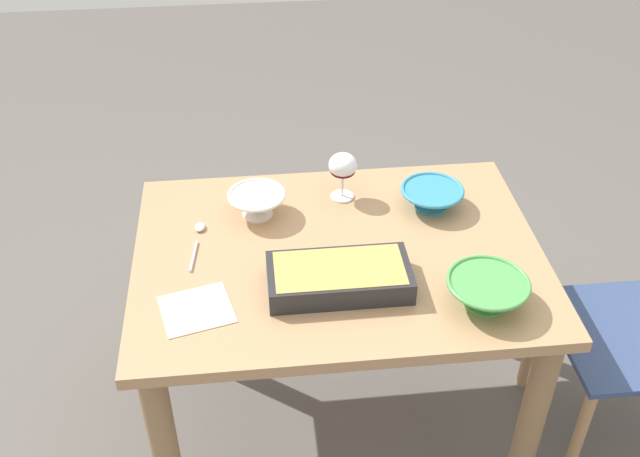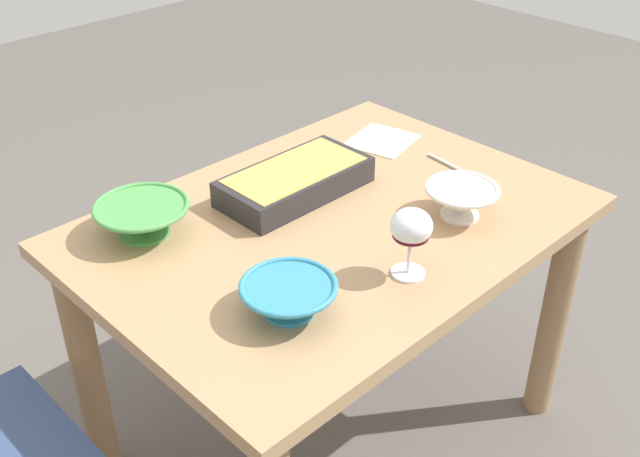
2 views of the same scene
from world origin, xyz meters
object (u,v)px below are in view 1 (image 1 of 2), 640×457
object	(u,v)px
casserole_dish	(339,276)
mixing_bowl	(432,196)
small_bowl	(257,203)
serving_spoon	(198,236)
wine_glass	(343,168)
dining_table	(338,285)
serving_bowl	(487,290)
napkin	(197,309)

from	to	relation	value
casserole_dish	mixing_bowl	bearing A→B (deg)	-134.21
small_bowl	serving_spoon	bearing A→B (deg)	28.41
small_bowl	serving_spoon	size ratio (longest dim) A/B	0.80
casserole_dish	small_bowl	bearing A→B (deg)	-59.93
wine_glass	mixing_bowl	bearing A→B (deg)	163.08
casserole_dish	serving_spoon	size ratio (longest dim) A/B	1.73
casserole_dish	small_bowl	distance (m)	0.41
dining_table	casserole_dish	size ratio (longest dim) A/B	3.05
serving_bowl	napkin	distance (m)	0.77
small_bowl	serving_spoon	world-z (taller)	small_bowl
wine_glass	small_bowl	world-z (taller)	wine_glass
casserole_dish	serving_spoon	world-z (taller)	casserole_dish
casserole_dish	mixing_bowl	distance (m)	0.48
dining_table	serving_spoon	world-z (taller)	serving_spoon
wine_glass	serving_bowl	bearing A→B (deg)	120.62
wine_glass	mixing_bowl	world-z (taller)	wine_glass
mixing_bowl	napkin	world-z (taller)	mixing_bowl
serving_bowl	napkin	xyz separation A→B (m)	(0.76, -0.06, -0.04)
dining_table	serving_bowl	distance (m)	0.48
casserole_dish	napkin	world-z (taller)	casserole_dish
wine_glass	serving_spoon	distance (m)	0.49
small_bowl	serving_bowl	distance (m)	0.75
serving_spoon	napkin	distance (m)	0.31
casserole_dish	serving_bowl	size ratio (longest dim) A/B	1.75
napkin	serving_bowl	bearing A→B (deg)	175.87
serving_spoon	casserole_dish	bearing A→B (deg)	146.05
casserole_dish	mixing_bowl	world-z (taller)	same
serving_bowl	serving_spoon	distance (m)	0.85
dining_table	napkin	size ratio (longest dim) A/B	6.52
dining_table	serving_bowl	size ratio (longest dim) A/B	5.34
dining_table	serving_bowl	xyz separation A→B (m)	(-0.36, 0.26, 0.17)
napkin	dining_table	bearing A→B (deg)	-153.34
dining_table	serving_bowl	bearing A→B (deg)	144.39
wine_glass	serving_bowl	size ratio (longest dim) A/B	0.72
dining_table	casserole_dish	distance (m)	0.23
serving_bowl	casserole_dish	bearing A→B (deg)	-15.47
casserole_dish	dining_table	bearing A→B (deg)	-96.91
small_bowl	serving_bowl	bearing A→B (deg)	141.67
serving_bowl	napkin	world-z (taller)	serving_bowl
serving_bowl	serving_spoon	bearing A→B (deg)	-25.52
wine_glass	napkin	distance (m)	0.66
napkin	casserole_dish	bearing A→B (deg)	-172.66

